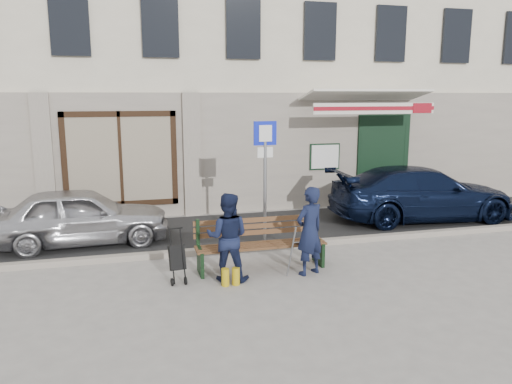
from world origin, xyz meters
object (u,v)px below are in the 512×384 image
object	(u,v)px
parking_sign	(265,164)
woman	(228,237)
car_navy	(422,193)
car_silver	(81,216)
stroller	(177,259)
bench	(259,245)
man	(310,231)

from	to	relation	value
parking_sign	woman	bearing A→B (deg)	-127.62
woman	car_navy	bearing A→B (deg)	-132.70
parking_sign	car_silver	bearing A→B (deg)	159.64
car_silver	stroller	distance (m)	3.22
car_silver	stroller	bearing A→B (deg)	-149.69
bench	woman	xyz separation A→B (m)	(-0.65, -0.39, 0.30)
bench	woman	bearing A→B (deg)	-148.91
car_silver	parking_sign	size ratio (longest dim) A/B	1.39
man	stroller	world-z (taller)	man
bench	woman	world-z (taller)	woman
car_silver	man	distance (m)	4.99
man	woman	size ratio (longest dim) A/B	1.04
parking_sign	car_navy	bearing A→B (deg)	11.06
car_navy	parking_sign	xyz separation A→B (m)	(-4.48, -1.20, 1.07)
car_navy	bench	distance (m)	5.58
stroller	car_silver	bearing A→B (deg)	114.29
car_silver	parking_sign	bearing A→B (deg)	-109.16
bench	car_silver	bearing A→B (deg)	143.32
car_silver	car_navy	bearing A→B (deg)	-92.05
bench	man	bearing A→B (deg)	-31.56
car_silver	man	xyz separation A→B (m)	(4.05, -2.91, 0.17)
bench	man	world-z (taller)	man
man	bench	bearing A→B (deg)	-54.15
car_silver	stroller	world-z (taller)	car_silver
car_silver	parking_sign	world-z (taller)	parking_sign
car_navy	bench	bearing A→B (deg)	120.55
parking_sign	stroller	size ratio (longest dim) A/B	2.86
car_silver	man	bearing A→B (deg)	-128.43
stroller	man	bearing A→B (deg)	-14.23
bench	stroller	xyz separation A→B (m)	(-1.50, -0.27, -0.05)
car_navy	man	distance (m)	5.15
car_navy	parking_sign	distance (m)	4.76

